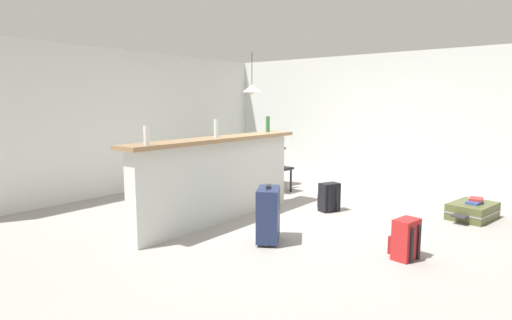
% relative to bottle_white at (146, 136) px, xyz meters
% --- Properties ---
extents(ground_plane, '(13.00, 13.00, 0.05)m').
position_rel_bottle_white_xyz_m(ground_plane, '(1.92, -0.32, -1.27)').
color(ground_plane, gray).
extents(wall_back, '(6.60, 0.10, 2.50)m').
position_rel_bottle_white_xyz_m(wall_back, '(1.92, 2.73, 0.01)').
color(wall_back, silver).
rests_on(wall_back, ground_plane).
extents(wall_right, '(0.10, 6.00, 2.50)m').
position_rel_bottle_white_xyz_m(wall_right, '(4.97, -0.02, 0.01)').
color(wall_right, silver).
rests_on(wall_right, ground_plane).
extents(partition_half_wall, '(2.80, 0.20, 1.09)m').
position_rel_bottle_white_xyz_m(partition_half_wall, '(1.23, 0.10, -0.70)').
color(partition_half_wall, silver).
rests_on(partition_half_wall, ground_plane).
extents(bar_countertop, '(2.96, 0.40, 0.05)m').
position_rel_bottle_white_xyz_m(bar_countertop, '(1.23, 0.10, -0.13)').
color(bar_countertop, '#93704C').
rests_on(bar_countertop, partition_half_wall).
extents(bottle_white, '(0.06, 0.06, 0.21)m').
position_rel_bottle_white_xyz_m(bottle_white, '(0.00, 0.00, 0.00)').
color(bottle_white, silver).
rests_on(bottle_white, bar_countertop).
extents(bottle_clear, '(0.06, 0.06, 0.24)m').
position_rel_bottle_white_xyz_m(bottle_clear, '(1.19, 0.09, 0.01)').
color(bottle_clear, silver).
rests_on(bottle_clear, bar_countertop).
extents(bottle_green, '(0.06, 0.06, 0.24)m').
position_rel_bottle_white_xyz_m(bottle_green, '(2.45, 0.19, 0.02)').
color(bottle_green, '#2D6B38').
rests_on(bottle_green, bar_countertop).
extents(dining_table, '(1.10, 0.80, 0.74)m').
position_rel_bottle_white_xyz_m(dining_table, '(3.29, 1.18, -0.59)').
color(dining_table, brown).
rests_on(dining_table, ground_plane).
extents(dining_chair_near_partition, '(0.44, 0.44, 0.93)m').
position_rel_bottle_white_xyz_m(dining_chair_near_partition, '(3.25, 0.61, -0.73)').
color(dining_chair_near_partition, black).
rests_on(dining_chair_near_partition, ground_plane).
extents(dining_chair_far_side, '(0.45, 0.45, 0.93)m').
position_rel_bottle_white_xyz_m(dining_chair_far_side, '(3.30, 1.74, -0.73)').
color(dining_chair_far_side, black).
rests_on(dining_chair_far_side, ground_plane).
extents(pendant_lamp, '(0.34, 0.34, 0.77)m').
position_rel_bottle_white_xyz_m(pendant_lamp, '(3.27, 1.16, 0.61)').
color(pendant_lamp, black).
extents(suitcase_flat_olive, '(0.87, 0.61, 0.22)m').
position_rel_bottle_white_xyz_m(suitcase_flat_olive, '(3.47, -2.58, -1.13)').
color(suitcase_flat_olive, '#51562D').
rests_on(suitcase_flat_olive, ground_plane).
extents(backpack_red, '(0.31, 0.28, 0.42)m').
position_rel_bottle_white_xyz_m(backpack_red, '(1.38, -2.36, -1.04)').
color(backpack_red, red).
rests_on(backpack_red, ground_plane).
extents(suitcase_upright_navy, '(0.50, 0.43, 0.67)m').
position_rel_bottle_white_xyz_m(suitcase_upright_navy, '(0.94, -0.94, -0.91)').
color(suitcase_upright_navy, '#1E284C').
rests_on(suitcase_upright_navy, ground_plane).
extents(backpack_black, '(0.33, 0.31, 0.42)m').
position_rel_bottle_white_xyz_m(backpack_black, '(2.61, -0.82, -1.04)').
color(backpack_black, black).
rests_on(backpack_black, ground_plane).
extents(book_stack, '(0.32, 0.20, 0.07)m').
position_rel_bottle_white_xyz_m(book_stack, '(3.47, -2.60, -0.99)').
color(book_stack, '#334C99').
rests_on(book_stack, suitcase_flat_olive).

